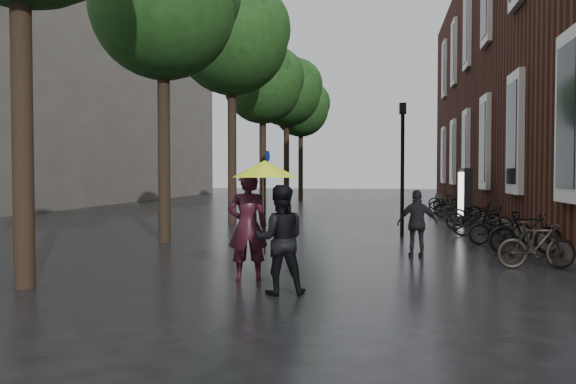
% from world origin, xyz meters
% --- Properties ---
extents(ground, '(120.00, 120.00, 0.00)m').
position_xyz_m(ground, '(0.00, 0.00, 0.00)').
color(ground, black).
extents(bg_building, '(16.00, 30.00, 14.00)m').
position_xyz_m(bg_building, '(-22.00, 28.00, 7.00)').
color(bg_building, '#47423D').
rests_on(bg_building, ground).
extents(street_trees, '(4.33, 34.03, 8.91)m').
position_xyz_m(street_trees, '(-3.99, 15.91, 6.34)').
color(street_trees, black).
rests_on(street_trees, ground).
extents(person_burgundy, '(0.77, 0.61, 1.84)m').
position_xyz_m(person_burgundy, '(-0.66, 2.17, 0.92)').
color(person_burgundy, black).
rests_on(person_burgundy, ground).
extents(person_black, '(0.93, 0.80, 1.64)m').
position_xyz_m(person_black, '(0.06, 1.24, 0.82)').
color(person_black, black).
rests_on(person_black, ground).
extents(lime_umbrella, '(1.06, 1.06, 1.57)m').
position_xyz_m(lime_umbrella, '(-0.26, 1.68, 1.88)').
color(lime_umbrella, black).
rests_on(lime_umbrella, ground).
extents(pedestrian_walking, '(0.88, 0.41, 1.46)m').
position_xyz_m(pedestrian_walking, '(2.31, 5.33, 0.73)').
color(pedestrian_walking, black).
rests_on(pedestrian_walking, ground).
extents(parked_bicycles, '(2.10, 18.78, 0.97)m').
position_xyz_m(parked_bicycles, '(4.56, 13.63, 0.46)').
color(parked_bicycles, black).
rests_on(parked_bicycles, ground).
extents(ad_lightbox, '(0.30, 1.32, 2.00)m').
position_xyz_m(ad_lightbox, '(4.47, 13.86, 1.00)').
color(ad_lightbox, black).
rests_on(ad_lightbox, ground).
extents(lamp_post, '(0.20, 0.20, 3.83)m').
position_xyz_m(lamp_post, '(2.12, 9.43, 2.32)').
color(lamp_post, black).
rests_on(lamp_post, ground).
extents(cycle_sign, '(0.15, 0.52, 2.86)m').
position_xyz_m(cycle_sign, '(-3.74, 18.33, 1.89)').
color(cycle_sign, '#262628').
rests_on(cycle_sign, ground).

